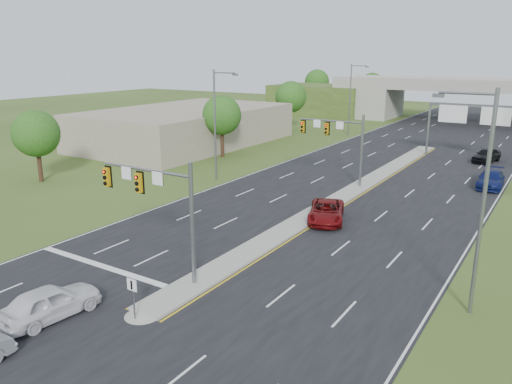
{
  "coord_description": "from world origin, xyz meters",
  "views": [
    {
      "loc": [
        16.5,
        -19.55,
        12.42
      ],
      "look_at": [
        -1.75,
        9.13,
        3.0
      ],
      "focal_mm": 35.0,
      "sensor_mm": 36.0,
      "label": 1
    }
  ],
  "objects": [
    {
      "name": "lane_markings",
      "position": [
        -0.6,
        28.91,
        0.02
      ],
      "size": [
        23.72,
        160.0,
        0.01
      ],
      "color": "gold",
      "rests_on": "road"
    },
    {
      "name": "tree_l_mid",
      "position": [
        -24.0,
        55.0,
        5.51
      ],
      "size": [
        5.2,
        5.2,
        8.12
      ],
      "color": "#382316",
      "rests_on": "ground"
    },
    {
      "name": "overpass",
      "position": [
        0.0,
        80.0,
        3.55
      ],
      "size": [
        80.0,
        14.0,
        8.1
      ],
      "color": "gray",
      "rests_on": "ground"
    },
    {
      "name": "signal_mast_near",
      "position": [
        -2.26,
        -0.07,
        4.73
      ],
      "size": [
        6.62,
        0.6,
        7.0
      ],
      "color": "slate",
      "rests_on": "ground"
    },
    {
      "name": "tree_back_a",
      "position": [
        -38.0,
        94.0,
        5.84
      ],
      "size": [
        6.0,
        6.0,
        8.85
      ],
      "color": "#382316",
      "rests_on": "ground"
    },
    {
      "name": "lightpole_l_mid",
      "position": [
        -13.3,
        20.0,
        6.1
      ],
      "size": [
        2.85,
        0.25,
        11.0
      ],
      "color": "slate",
      "rests_on": "ground"
    },
    {
      "name": "keep_right_sign",
      "position": [
        0.0,
        -4.53,
        1.52
      ],
      "size": [
        0.6,
        0.13,
        2.2
      ],
      "color": "slate",
      "rests_on": "ground"
    },
    {
      "name": "car_far_c",
      "position": [
        8.4,
        44.23,
        0.85
      ],
      "size": [
        3.0,
        5.2,
        1.66
      ],
      "primitive_type": "imported",
      "rotation": [
        0.0,
        0.0,
        -0.22
      ],
      "color": "black",
      "rests_on": "road"
    },
    {
      "name": "signal_mast_far",
      "position": [
        -2.26,
        24.93,
        4.73
      ],
      "size": [
        6.62,
        0.6,
        7.0
      ],
      "color": "slate",
      "rests_on": "ground"
    },
    {
      "name": "commercial_building",
      "position": [
        -30.0,
        35.0,
        2.5
      ],
      "size": [
        18.0,
        30.0,
        5.0
      ],
      "primitive_type": "cube",
      "color": "gray",
      "rests_on": "ground"
    },
    {
      "name": "median",
      "position": [
        0.0,
        23.0,
        0.1
      ],
      "size": [
        2.0,
        54.0,
        0.16
      ],
      "primitive_type": "cube",
      "color": "gray",
      "rests_on": "road"
    },
    {
      "name": "median_nose",
      "position": [
        0.0,
        -4.0,
        0.1
      ],
      "size": [
        2.0,
        2.0,
        0.16
      ],
      "primitive_type": "cone",
      "color": "gray",
      "rests_on": "road"
    },
    {
      "name": "tree_l_close",
      "position": [
        -28.0,
        10.0,
        4.85
      ],
      "size": [
        4.6,
        4.6,
        7.17
      ],
      "color": "#382316",
      "rests_on": "ground"
    },
    {
      "name": "sign_gantry",
      "position": [
        6.68,
        44.92,
        5.24
      ],
      "size": [
        11.58,
        0.44,
        6.67
      ],
      "color": "slate",
      "rests_on": "ground"
    },
    {
      "name": "lightpole_l_far",
      "position": [
        -13.3,
        55.0,
        6.1
      ],
      "size": [
        2.85,
        0.25,
        11.0
      ],
      "color": "slate",
      "rests_on": "ground"
    },
    {
      "name": "lightpole_r_near",
      "position": [
        13.3,
        5.0,
        6.1
      ],
      "size": [
        2.85,
        0.25,
        11.0
      ],
      "color": "slate",
      "rests_on": "ground"
    },
    {
      "name": "car_far_a",
      "position": [
        1.5,
        14.1,
        0.78
      ],
      "size": [
        4.34,
        6.05,
        1.53
      ],
      "primitive_type": "imported",
      "rotation": [
        0.0,
        0.0,
        0.37
      ],
      "color": "#640A0B",
      "rests_on": "road"
    },
    {
      "name": "car_far_b",
      "position": [
        10.6,
        31.89,
        0.82
      ],
      "size": [
        2.53,
        5.61,
        1.6
      ],
      "primitive_type": "imported",
      "rotation": [
        0.0,
        0.0,
        0.05
      ],
      "color": "#0C164C",
      "rests_on": "road"
    },
    {
      "name": "road",
      "position": [
        0.0,
        35.0,
        0.01
      ],
      "size": [
        24.0,
        160.0,
        0.02
      ],
      "primitive_type": "cube",
      "color": "black",
      "rests_on": "ground"
    },
    {
      "name": "tree_back_b",
      "position": [
        -24.0,
        94.0,
        5.51
      ],
      "size": [
        5.6,
        5.6,
        8.32
      ],
      "color": "#382316",
      "rests_on": "ground"
    },
    {
      "name": "ground",
      "position": [
        0.0,
        0.0,
        0.0
      ],
      "size": [
        240.0,
        240.0,
        0.0
      ],
      "primitive_type": "plane",
      "color": "#374D1B",
      "rests_on": "ground"
    },
    {
      "name": "tree_l_near",
      "position": [
        -20.0,
        30.0,
        5.18
      ],
      "size": [
        4.8,
        4.8,
        7.6
      ],
      "color": "#382316",
      "rests_on": "ground"
    },
    {
      "name": "car_white",
      "position": [
        -3.6,
        -6.51,
        0.86
      ],
      "size": [
        2.51,
        5.1,
        1.67
      ],
      "primitive_type": "imported",
      "rotation": [
        0.0,
        0.0,
        3.03
      ],
      "color": "silver",
      "rests_on": "road"
    }
  ]
}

